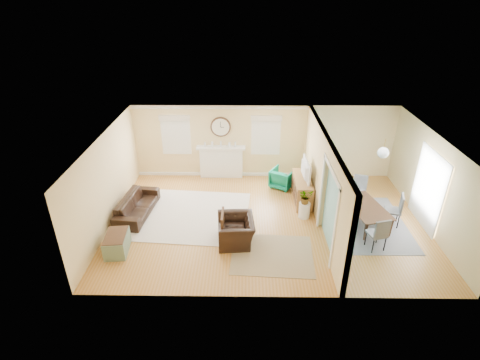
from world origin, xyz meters
name	(u,v)px	position (x,y,z in m)	size (l,w,h in m)	color
floor	(267,221)	(0.00, 0.00, 0.00)	(9.00, 9.00, 0.00)	#AF7029
wall_back	(264,142)	(0.00, 3.00, 1.30)	(9.00, 0.02, 2.60)	#ECC988
wall_front	(277,250)	(0.00, -3.00, 1.30)	(9.00, 0.02, 2.60)	#ECC988
wall_left	(107,181)	(-4.50, 0.00, 1.30)	(0.02, 6.00, 2.60)	#ECC988
wall_right	(432,183)	(4.50, 0.00, 1.30)	(0.02, 6.00, 2.60)	#ECC988
ceiling	(270,138)	(0.00, 0.00, 2.60)	(9.00, 6.00, 0.02)	white
partition	(322,176)	(1.51, 0.28, 1.36)	(0.17, 6.00, 2.60)	#ECC988
fireplace	(221,161)	(-1.50, 2.88, 0.60)	(1.70, 0.30, 1.17)	white
wall_clock	(221,127)	(-1.50, 2.97, 1.85)	(0.70, 0.07, 0.70)	#4D2E1E
window_left	(176,132)	(-3.05, 2.95, 1.66)	(1.05, 0.13, 1.42)	white
window_right	(266,133)	(0.05, 2.95, 1.66)	(1.05, 0.13, 1.42)	white
french_doors	(429,189)	(4.45, 0.00, 1.10)	(0.06, 1.70, 2.20)	white
pendant	(383,153)	(3.00, 0.00, 2.20)	(0.30, 0.30, 0.55)	gold
rug_cream	(192,215)	(-2.26, 0.29, 0.01)	(3.35, 2.90, 0.02)	beige
rug_jute	(272,255)	(0.05, -1.54, 0.01)	(2.07, 1.69, 0.01)	tan
rug_grey	(364,223)	(2.80, -0.07, 0.01)	(2.35, 2.93, 0.01)	slate
sofa	(137,206)	(-3.88, 0.34, 0.29)	(2.00, 0.78, 0.58)	black
eames_chair	(236,231)	(-0.89, -0.98, 0.35)	(1.08, 0.94, 0.70)	black
green_chair	(282,178)	(0.61, 2.13, 0.33)	(0.70, 0.72, 0.66)	#037D51
trunk	(117,243)	(-3.94, -1.44, 0.25)	(0.62, 0.92, 0.50)	slate
credenza	(302,190)	(1.15, 1.20, 0.40)	(0.51, 1.49, 0.80)	#9F6F3E
tv	(303,170)	(1.13, 1.20, 1.11)	(1.07, 0.14, 0.61)	black
garden_stool	(304,210)	(1.10, 0.24, 0.24)	(0.33, 0.33, 0.48)	white
potted_plant	(306,196)	(1.10, 0.24, 0.71)	(0.41, 0.35, 0.45)	#337F33
dining_table	(365,215)	(2.80, -0.07, 0.29)	(1.65, 0.92, 0.58)	#4D2E1E
dining_chair_n	(360,189)	(2.89, 1.01, 0.55)	(0.52, 0.52, 0.94)	slate
dining_chair_s	(377,230)	(2.74, -1.22, 0.57)	(0.52, 0.52, 0.96)	slate
dining_chair_w	(341,206)	(2.07, -0.11, 0.62)	(0.52, 0.52, 1.04)	white
dining_chair_e	(394,207)	(3.55, -0.10, 0.58)	(0.54, 0.54, 0.98)	slate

